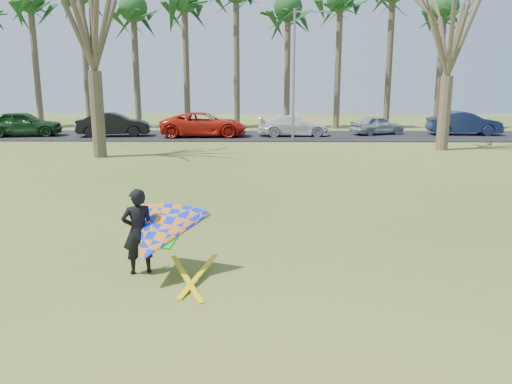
{
  "coord_description": "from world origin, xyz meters",
  "views": [
    {
      "loc": [
        0.19,
        -9.59,
        3.65
      ],
      "look_at": [
        0.0,
        2.0,
        1.1
      ],
      "focal_mm": 35.0,
      "sensor_mm": 36.0,
      "label": 1
    }
  ],
  "objects_px": {
    "streetlight": "(296,69)",
    "car_1": "(114,125)",
    "bare_tree_left": "(91,11)",
    "car_3": "(293,126)",
    "car_0": "(23,124)",
    "car_5": "(464,123)",
    "kite_flyer": "(157,235)",
    "bare_tree_right": "(451,26)",
    "car_4": "(377,125)",
    "car_2": "(204,124)"
  },
  "relations": [
    {
      "from": "streetlight",
      "to": "car_4",
      "type": "distance_m",
      "value": 7.99
    },
    {
      "from": "car_1",
      "to": "kite_flyer",
      "type": "height_order",
      "value": "kite_flyer"
    },
    {
      "from": "streetlight",
      "to": "car_0",
      "type": "distance_m",
      "value": 18.81
    },
    {
      "from": "car_1",
      "to": "kite_flyer",
      "type": "distance_m",
      "value": 26.16
    },
    {
      "from": "car_0",
      "to": "bare_tree_left",
      "type": "bearing_deg",
      "value": -149.64
    },
    {
      "from": "car_3",
      "to": "car_4",
      "type": "distance_m",
      "value": 6.07
    },
    {
      "from": "car_4",
      "to": "kite_flyer",
      "type": "bearing_deg",
      "value": 135.98
    },
    {
      "from": "car_4",
      "to": "car_1",
      "type": "bearing_deg",
      "value": 71.53
    },
    {
      "from": "bare_tree_left",
      "to": "car_3",
      "type": "height_order",
      "value": "bare_tree_left"
    },
    {
      "from": "car_0",
      "to": "car_1",
      "type": "distance_m",
      "value": 6.17
    },
    {
      "from": "car_1",
      "to": "car_4",
      "type": "distance_m",
      "value": 18.21
    },
    {
      "from": "bare_tree_right",
      "to": "car_1",
      "type": "distance_m",
      "value": 21.72
    },
    {
      "from": "bare_tree_left",
      "to": "kite_flyer",
      "type": "relative_size",
      "value": 4.06
    },
    {
      "from": "car_3",
      "to": "car_5",
      "type": "bearing_deg",
      "value": -88.48
    },
    {
      "from": "bare_tree_left",
      "to": "car_4",
      "type": "relative_size",
      "value": 2.52
    },
    {
      "from": "car_0",
      "to": "car_1",
      "type": "height_order",
      "value": "car_0"
    },
    {
      "from": "streetlight",
      "to": "bare_tree_left",
      "type": "bearing_deg",
      "value": -145.43
    },
    {
      "from": "streetlight",
      "to": "car_4",
      "type": "height_order",
      "value": "streetlight"
    },
    {
      "from": "bare_tree_left",
      "to": "car_5",
      "type": "distance_m",
      "value": 25.29
    },
    {
      "from": "car_1",
      "to": "car_3",
      "type": "xyz_separation_m",
      "value": [
        12.18,
        0.43,
        -0.09
      ]
    },
    {
      "from": "car_5",
      "to": "car_3",
      "type": "bearing_deg",
      "value": 98.66
    },
    {
      "from": "car_2",
      "to": "car_4",
      "type": "distance_m",
      "value": 12.12
    },
    {
      "from": "car_1",
      "to": "bare_tree_left",
      "type": "bearing_deg",
      "value": -176.76
    },
    {
      "from": "car_2",
      "to": "car_3",
      "type": "bearing_deg",
      "value": -88.28
    },
    {
      "from": "bare_tree_right",
      "to": "car_3",
      "type": "relative_size",
      "value": 1.9
    },
    {
      "from": "car_2",
      "to": "car_5",
      "type": "height_order",
      "value": "car_2"
    },
    {
      "from": "car_1",
      "to": "car_4",
      "type": "relative_size",
      "value": 1.24
    },
    {
      "from": "bare_tree_right",
      "to": "car_5",
      "type": "relative_size",
      "value": 1.88
    },
    {
      "from": "bare_tree_left",
      "to": "car_3",
      "type": "relative_size",
      "value": 2.0
    },
    {
      "from": "streetlight",
      "to": "car_1",
      "type": "bearing_deg",
      "value": 169.68
    },
    {
      "from": "car_2",
      "to": "car_5",
      "type": "xyz_separation_m",
      "value": [
        18.01,
        1.46,
        -0.01
      ]
    },
    {
      "from": "car_5",
      "to": "kite_flyer",
      "type": "height_order",
      "value": "kite_flyer"
    },
    {
      "from": "car_2",
      "to": "kite_flyer",
      "type": "xyz_separation_m",
      "value": [
        2.04,
        -24.79,
        -0.02
      ]
    },
    {
      "from": "bare_tree_left",
      "to": "car_3",
      "type": "distance_m",
      "value": 15.3
    },
    {
      "from": "bare_tree_left",
      "to": "bare_tree_right",
      "type": "xyz_separation_m",
      "value": [
        18.0,
        3.0,
        -0.35
      ]
    },
    {
      "from": "car_0",
      "to": "car_5",
      "type": "relative_size",
      "value": 1.01
    },
    {
      "from": "car_0",
      "to": "kite_flyer",
      "type": "relative_size",
      "value": 2.08
    },
    {
      "from": "car_5",
      "to": "car_2",
      "type": "bearing_deg",
      "value": 98.61
    },
    {
      "from": "car_3",
      "to": "kite_flyer",
      "type": "relative_size",
      "value": 2.03
    },
    {
      "from": "car_2",
      "to": "car_4",
      "type": "height_order",
      "value": "car_2"
    },
    {
      "from": "bare_tree_left",
      "to": "car_4",
      "type": "xyz_separation_m",
      "value": [
        16.14,
        10.76,
        -6.2
      ]
    },
    {
      "from": "car_1",
      "to": "streetlight",
      "type": "bearing_deg",
      "value": -109.37
    },
    {
      "from": "bare_tree_right",
      "to": "car_5",
      "type": "bearing_deg",
      "value": 61.53
    },
    {
      "from": "bare_tree_right",
      "to": "kite_flyer",
      "type": "distance_m",
      "value": 22.8
    },
    {
      "from": "bare_tree_left",
      "to": "car_5",
      "type": "relative_size",
      "value": 1.98
    },
    {
      "from": "car_1",
      "to": "kite_flyer",
      "type": "xyz_separation_m",
      "value": [
        8.18,
        -24.84,
        -0.0
      ]
    },
    {
      "from": "car_2",
      "to": "car_3",
      "type": "xyz_separation_m",
      "value": [
        6.04,
        0.48,
        -0.11
      ]
    },
    {
      "from": "kite_flyer",
      "to": "bare_tree_right",
      "type": "bearing_deg",
      "value": 57.58
    },
    {
      "from": "car_0",
      "to": "kite_flyer",
      "type": "xyz_separation_m",
      "value": [
        14.35,
        -24.82,
        -0.06
      ]
    },
    {
      "from": "car_4",
      "to": "kite_flyer",
      "type": "height_order",
      "value": "kite_flyer"
    }
  ]
}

